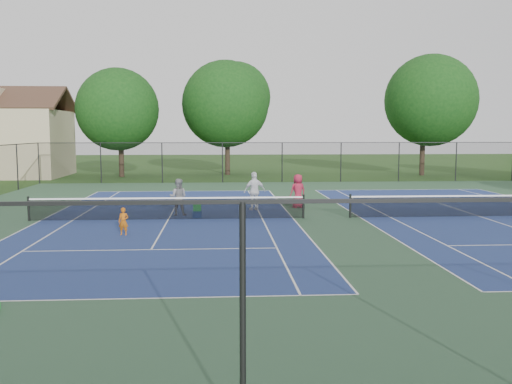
{
  "coord_description": "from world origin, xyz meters",
  "views": [
    {
      "loc": [
        -4.78,
        -24.81,
        3.85
      ],
      "look_at": [
        -3.22,
        -1.0,
        1.3
      ],
      "focal_mm": 40.0,
      "sensor_mm": 36.0,
      "label": 1
    }
  ],
  "objects": [
    {
      "name": "ground",
      "position": [
        0.0,
        0.0,
        0.0
      ],
      "size": [
        140.0,
        140.0,
        0.0
      ],
      "primitive_type": "plane",
      "color": "#234716",
      "rests_on": "ground"
    },
    {
      "name": "bystander_a",
      "position": [
        -3.05,
        2.74,
        0.94
      ],
      "size": [
        1.19,
        0.79,
        1.88
      ],
      "primitive_type": "imported",
      "rotation": [
        0.0,
        0.0,
        3.46
      ],
      "color": "silver",
      "rests_on": "ground"
    },
    {
      "name": "court_pad",
      "position": [
        0.0,
        0.0,
        0.0
      ],
      "size": [
        36.0,
        36.0,
        0.01
      ],
      "primitive_type": "cube",
      "color": "#2A4B2E",
      "rests_on": "ground"
    },
    {
      "name": "clapboard_house",
      "position": [
        -23.0,
        25.0,
        3.09
      ],
      "size": [
        10.8,
        8.1,
        7.65
      ],
      "color": "tan",
      "rests_on": "ground"
    },
    {
      "name": "tree_back_a",
      "position": [
        -13.0,
        24.0,
        6.04
      ],
      "size": [
        6.8,
        6.8,
        9.15
      ],
      "color": "#2D2116",
      "rests_on": "ground"
    },
    {
      "name": "tennis_court_right",
      "position": [
        7.0,
        0.0,
        0.1
      ],
      "size": [
        12.0,
        23.83,
        1.07
      ],
      "color": "navy",
      "rests_on": "ground"
    },
    {
      "name": "instructor",
      "position": [
        -6.65,
        1.28,
        0.85
      ],
      "size": [
        0.91,
        0.76,
        1.69
      ],
      "primitive_type": "imported",
      "rotation": [
        0.0,
        0.0,
        2.99
      ],
      "color": "gray",
      "rests_on": "ground"
    },
    {
      "name": "perimeter_fence",
      "position": [
        0.0,
        0.0,
        1.6
      ],
      "size": [
        36.08,
        36.08,
        3.02
      ],
      "color": "black",
      "rests_on": "ground"
    },
    {
      "name": "bystander_c",
      "position": [
        -0.81,
        3.51,
        0.85
      ],
      "size": [
        0.97,
        0.79,
        1.7
      ],
      "primitive_type": "imported",
      "rotation": [
        0.0,
        0.0,
        3.49
      ],
      "color": "maroon",
      "rests_on": "ground"
    },
    {
      "name": "child_player",
      "position": [
        -8.33,
        -3.65,
        0.52
      ],
      "size": [
        0.41,
        0.31,
        1.04
      ],
      "primitive_type": "imported",
      "rotation": [
        0.0,
        0.0,
        -0.16
      ],
      "color": "orange",
      "rests_on": "ground"
    },
    {
      "name": "tree_back_d",
      "position": [
        13.0,
        24.0,
        6.82
      ],
      "size": [
        7.8,
        7.8,
        10.37
      ],
      "color": "#2D2116",
      "rests_on": "ground"
    },
    {
      "name": "tree_back_b",
      "position": [
        -4.0,
        26.0,
        6.6
      ],
      "size": [
        7.6,
        7.6,
        10.03
      ],
      "color": "#2D2116",
      "rests_on": "ground"
    },
    {
      "name": "ball_hopper",
      "position": [
        -5.75,
        0.4,
        0.51
      ],
      "size": [
        0.34,
        0.29,
        0.36
      ],
      "primitive_type": "cube",
      "rotation": [
        0.0,
        0.0,
        -0.02
      ],
      "color": "green",
      "rests_on": "ball_crate"
    },
    {
      "name": "tennis_court_left",
      "position": [
        -7.0,
        0.0,
        0.1
      ],
      "size": [
        12.0,
        23.83,
        1.07
      ],
      "color": "navy",
      "rests_on": "ground"
    },
    {
      "name": "ball_crate",
      "position": [
        -5.75,
        0.4,
        0.16
      ],
      "size": [
        0.41,
        0.33,
        0.32
      ],
      "primitive_type": "cube",
      "rotation": [
        0.0,
        0.0,
        -0.02
      ],
      "color": "navy",
      "rests_on": "ground"
    }
  ]
}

